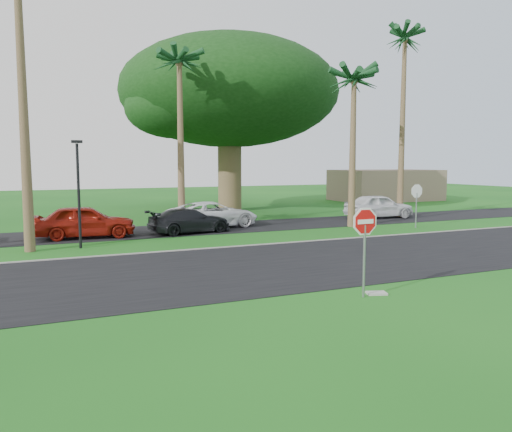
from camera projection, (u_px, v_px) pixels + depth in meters
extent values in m
plane|color=#134F14|center=(296.00, 276.00, 16.26)|extent=(120.00, 120.00, 0.00)
cube|color=black|center=(270.00, 265.00, 18.08)|extent=(120.00, 8.00, 0.02)
cube|color=black|center=(189.00, 229.00, 27.65)|extent=(120.00, 5.00, 0.02)
cube|color=gray|center=(230.00, 247.00, 21.77)|extent=(120.00, 0.12, 0.06)
cylinder|color=gray|center=(364.00, 261.00, 13.62)|extent=(0.07, 0.07, 2.00)
cylinder|color=white|center=(365.00, 222.00, 13.50)|extent=(1.05, 0.02, 1.05)
cylinder|color=red|center=(365.00, 222.00, 13.50)|extent=(0.90, 0.02, 0.90)
cube|color=white|center=(365.00, 222.00, 13.50)|extent=(0.50, 0.02, 0.12)
cylinder|color=gray|center=(416.00, 210.00, 28.23)|extent=(0.07, 0.07, 2.00)
cylinder|color=white|center=(417.00, 191.00, 28.11)|extent=(1.05, 0.02, 1.05)
cylinder|color=red|center=(417.00, 191.00, 28.11)|extent=(0.90, 0.02, 0.90)
cube|color=white|center=(417.00, 191.00, 28.11)|extent=(0.50, 0.02, 0.12)
cone|color=brown|center=(23.00, 112.00, 20.20)|extent=(0.44, 0.44, 11.50)
cone|color=brown|center=(181.00, 144.00, 28.51)|extent=(0.44, 0.44, 9.50)
cone|color=brown|center=(353.00, 153.00, 28.51)|extent=(0.44, 0.44, 8.50)
cone|color=brown|center=(402.00, 128.00, 33.45)|extent=(0.44, 0.44, 12.00)
cylinder|color=brown|center=(230.00, 172.00, 38.38)|extent=(1.80, 1.80, 6.00)
ellipsoid|color=black|center=(229.00, 92.00, 37.74)|extent=(16.50, 16.50, 8.25)
cylinder|color=black|center=(79.00, 196.00, 21.37)|extent=(0.12, 0.12, 4.50)
cube|color=black|center=(77.00, 142.00, 21.13)|extent=(0.45, 0.25, 0.12)
cube|color=gray|center=(386.00, 185.00, 49.36)|extent=(10.00, 6.00, 3.00)
imported|color=maroon|center=(85.00, 222.00, 24.45)|extent=(4.87, 2.24, 1.62)
imported|color=black|center=(190.00, 221.00, 26.19)|extent=(4.63, 2.46, 1.28)
imported|color=white|center=(213.00, 215.00, 28.52)|extent=(5.49, 2.94, 1.47)
imported|color=silver|center=(379.00, 206.00, 33.31)|extent=(4.75, 2.07, 1.59)
cube|color=#9B9B94|center=(376.00, 293.00, 14.03)|extent=(0.63, 0.50, 0.06)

